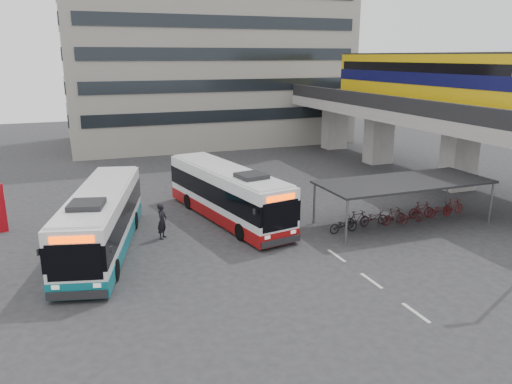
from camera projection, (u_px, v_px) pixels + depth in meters
name	position (u px, v px, depth m)	size (l,w,h in m)	color
ground	(290.00, 263.00, 23.50)	(120.00, 120.00, 0.00)	#28282B
viaduct	(424.00, 98.00, 38.83)	(8.00, 32.00, 9.68)	gray
bike_shelter	(402.00, 202.00, 28.77)	(10.00, 4.00, 2.54)	#595B60
office_block	(205.00, 27.00, 54.71)	(30.00, 15.00, 25.00)	gray
road_markings	(371.00, 281.00, 21.65)	(0.15, 7.60, 0.01)	beige
bus_main	(227.00, 194.00, 29.51)	(4.47, 11.53, 3.33)	white
bus_teal	(102.00, 221.00, 24.66)	(5.24, 11.58, 3.35)	white
pedestrian	(162.00, 221.00, 26.45)	(0.71, 0.47, 1.95)	black
sign_totem_north	(0.00, 208.00, 27.30)	(0.58, 0.31, 2.73)	#A90A13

